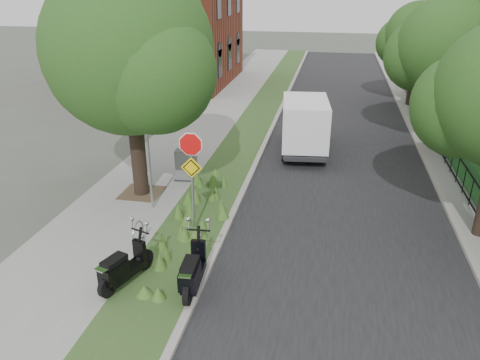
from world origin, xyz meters
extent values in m
plane|color=#4C5147|center=(0.00, 0.00, 0.00)|extent=(120.00, 120.00, 0.00)
cube|color=gray|center=(-4.25, 10.00, 0.06)|extent=(3.50, 60.00, 0.12)
cube|color=#2F4F22|center=(-1.50, 10.00, 0.06)|extent=(2.00, 60.00, 0.12)
cube|color=#9E9991|center=(-0.50, 10.00, 0.07)|extent=(0.20, 60.00, 0.13)
cube|color=black|center=(3.00, 10.00, 0.01)|extent=(7.00, 60.00, 0.01)
cube|color=#9E9991|center=(6.50, 10.00, 0.07)|extent=(0.20, 60.00, 0.13)
cube|color=gray|center=(8.20, 10.00, 0.06)|extent=(3.20, 60.00, 0.12)
cylinder|color=black|center=(-4.00, 2.80, 2.36)|extent=(0.52, 0.52, 4.48)
sphere|color=#204E1A|center=(-4.00, 2.80, 5.08)|extent=(5.40, 5.40, 5.40)
sphere|color=#204E1A|center=(-5.21, 3.61, 4.41)|extent=(4.05, 4.05, 4.05)
sphere|color=#204E1A|center=(-2.92, 2.12, 4.54)|extent=(3.78, 3.78, 3.78)
cube|color=#473828|center=(-4.00, 2.80, 0.12)|extent=(1.40, 1.40, 0.01)
cylinder|color=#A5A8AD|center=(-3.20, 1.80, 2.12)|extent=(0.08, 0.08, 4.00)
torus|color=#A5A8AD|center=(-2.70, -0.60, 0.50)|extent=(0.05, 0.77, 0.77)
cube|color=#A5A8AD|center=(-2.70, -0.96, 0.14)|extent=(0.06, 0.06, 0.04)
cube|color=#A5A8AD|center=(-2.70, -0.24, 0.14)|extent=(0.06, 0.06, 0.04)
cylinder|color=#A5A8AD|center=(-1.40, 0.60, 1.62)|extent=(0.07, 0.07, 3.00)
cylinder|color=red|center=(-1.40, 0.57, 2.87)|extent=(0.86, 0.03, 0.86)
cylinder|color=white|center=(-1.40, 0.58, 2.87)|extent=(0.94, 0.02, 0.94)
cube|color=yellow|center=(-1.40, 0.57, 2.17)|extent=(0.64, 0.03, 0.64)
cube|color=black|center=(7.20, 10.00, 1.07)|extent=(0.04, 24.00, 0.04)
cube|color=black|center=(7.20, 10.00, 0.27)|extent=(0.04, 24.00, 0.04)
cylinder|color=black|center=(7.20, 10.00, 0.62)|extent=(0.03, 0.03, 1.00)
cube|color=#16401B|center=(7.90, 10.00, 0.67)|extent=(1.00, 24.00, 1.10)
cube|color=#2D2D33|center=(7.95, 10.00, 4.30)|extent=(0.25, 26.00, 0.60)
cube|color=brown|center=(-9.50, 22.00, 4.00)|extent=(9.00, 10.00, 8.00)
sphere|color=#204E1A|center=(6.10, 2.60, 3.84)|extent=(3.00, 3.00, 3.00)
cylinder|color=black|center=(7.00, 10.00, 2.14)|extent=(0.36, 0.36, 4.03)
sphere|color=#204E1A|center=(7.00, 10.00, 4.58)|extent=(4.20, 4.20, 4.20)
sphere|color=#204E1A|center=(6.05, 10.63, 4.06)|extent=(3.15, 3.15, 3.15)
sphere|color=#204E1A|center=(7.84, 9.47, 4.16)|extent=(2.94, 2.94, 2.94)
cylinder|color=black|center=(7.00, 18.00, 1.94)|extent=(0.36, 0.36, 3.64)
sphere|color=#204E1A|center=(7.00, 18.00, 4.15)|extent=(3.80, 3.80, 3.80)
sphere|color=#204E1A|center=(6.14, 18.57, 3.67)|extent=(2.85, 2.85, 2.85)
sphere|color=#204E1A|center=(7.76, 17.52, 3.77)|extent=(2.66, 2.66, 2.66)
cylinder|color=black|center=(-2.09, -1.66, 0.40)|extent=(0.30, 0.57, 0.56)
cylinder|color=black|center=(-2.51, -2.92, 0.40)|extent=(0.30, 0.57, 0.56)
cube|color=black|center=(-2.32, -2.34, 0.42)|extent=(0.74, 1.29, 0.19)
cube|color=black|center=(-2.44, -2.70, 0.68)|extent=(0.59, 0.79, 0.43)
cube|color=black|center=(-2.42, -2.65, 0.96)|extent=(0.51, 0.72, 0.13)
cylinder|color=black|center=(-0.65, -1.42, 0.41)|extent=(0.17, 0.60, 0.59)
cylinder|color=black|center=(-0.55, -2.82, 0.41)|extent=(0.17, 0.60, 0.59)
cube|color=black|center=(-0.60, -2.17, 0.44)|extent=(0.47, 1.33, 0.20)
cube|color=black|center=(-0.57, -2.57, 0.71)|extent=(0.46, 0.76, 0.45)
cube|color=black|center=(-0.57, -2.51, 1.00)|extent=(0.38, 0.70, 0.14)
cube|color=#262628|center=(1.30, 8.62, 0.44)|extent=(2.18, 4.69, 0.15)
cube|color=#B7BABC|center=(1.11, 10.36, 1.16)|extent=(1.87, 1.37, 1.37)
cube|color=white|center=(1.35, 8.15, 1.51)|extent=(2.21, 3.43, 1.88)
cube|color=#262628|center=(-2.80, 4.33, 0.14)|extent=(0.93, 0.68, 0.04)
cube|color=slate|center=(-2.80, 4.33, 0.70)|extent=(0.83, 0.57, 1.16)
camera|label=1|loc=(2.38, -11.36, 7.15)|focal=35.00mm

